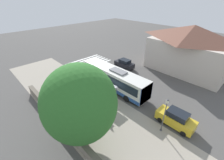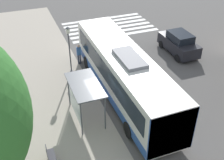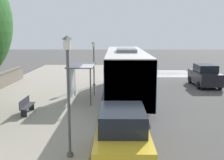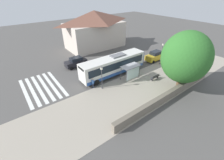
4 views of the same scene
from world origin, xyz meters
The scene contains 14 objects.
ground_plane centered at (0.00, 0.00, 0.00)m, with size 120.00×120.00×0.00m, color #514F4C.
sidewalk_plaza centered at (-4.50, 0.00, 0.01)m, with size 9.00×44.00×0.02m.
crosswalk_stripes centered at (5.00, 13.66, 0.00)m, with size 9.00×5.25×0.01m.
stone_wall centered at (-8.55, 0.00, 0.63)m, with size 0.60×20.00×1.25m.
background_building centered at (16.20, -3.14, 4.52)m, with size 8.45×14.52×8.82m.
bus centered at (1.67, 2.07, 1.81)m, with size 2.72×12.37×3.49m.
bus_shelter centered at (-1.45, 0.79, 2.03)m, with size 1.70×3.25×2.44m.
pedestrian centered at (0.06, 7.30, 1.01)m, with size 0.34×0.23×1.71m.
bench centered at (-4.06, -2.40, 0.48)m, with size 0.40×1.74×0.88m.
street_lamp_near centered at (-0.73, -7.97, 2.63)m, with size 0.28×0.28×4.44m.
street_lamp_far centered at (-0.89, 6.23, 2.27)m, with size 0.28×0.28×3.79m.
shade_tree centered at (-7.79, -3.26, 5.07)m, with size 6.67×6.67×8.75m.
parked_car_behind_bus centered at (1.17, -8.62, 0.98)m, with size 1.88×4.32×2.04m.
parked_car_far_lane centered at (8.59, 6.05, 0.92)m, with size 1.93×4.17×1.88m.
Camera 4 is at (-17.05, 16.50, 13.33)m, focal length 24.00 mm.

